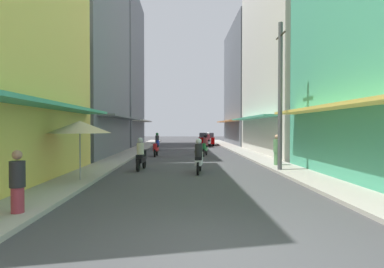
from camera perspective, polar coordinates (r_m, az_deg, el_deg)
name	(u,v)px	position (r m, az deg, el deg)	size (l,w,h in m)	color
ground_plane	(189,155)	(23.70, -0.60, -3.80)	(98.23, 98.23, 0.00)	#424244
sidewalk_left	(127,154)	(24.03, -11.57, -3.62)	(1.64, 52.65, 0.12)	#ADA89E
sidewalk_right	(249,154)	(24.23, 10.28, -3.57)	(1.64, 52.65, 0.12)	#ADA89E
building_left_mid	(75,53)	(25.65, -20.24, 13.45)	(7.05, 12.18, 15.10)	slate
building_left_far	(112,71)	(37.61, -14.16, 10.88)	(7.05, 10.74, 16.84)	slate
building_right_mid	(296,46)	(26.81, 18.21, 14.78)	(7.05, 12.98, 16.80)	silver
building_right_far	(256,86)	(39.19, 11.40, 8.50)	(7.05, 12.50, 14.14)	slate
motorbike_red	(156,149)	(22.80, -6.51, -2.74)	(0.55, 1.81, 0.96)	black
motorbike_green	(205,146)	(22.86, 2.37, -2.22)	(0.65, 1.78, 1.58)	black
motorbike_silver	(209,141)	(32.93, 3.00, -1.18)	(0.71, 1.76, 1.58)	black
motorbike_blue	(157,142)	(29.21, -6.25, -1.48)	(0.56, 1.80, 1.58)	black
motorbike_black	(141,156)	(15.54, -9.12, -3.84)	(0.55, 1.81, 1.58)	black
motorbike_white	(199,158)	(14.32, 1.27, -4.26)	(0.56, 1.80, 1.58)	black
parked_car	(207,139)	(36.53, 2.64, -0.89)	(2.10, 4.23, 1.45)	#8C0000
pedestrian_midway	(277,151)	(16.97, 14.97, -2.96)	(0.34, 0.34, 1.69)	#598C59
pedestrian_crossing	(17,184)	(8.31, -28.87, -7.92)	(0.34, 0.34, 1.55)	#99333F
vendor_umbrella	(80,127)	(12.40, -19.50, 1.19)	(2.27, 2.27, 2.31)	#99999E
utility_pole	(280,96)	(15.17, 15.56, 6.60)	(0.20, 1.20, 6.85)	#4C4C4F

